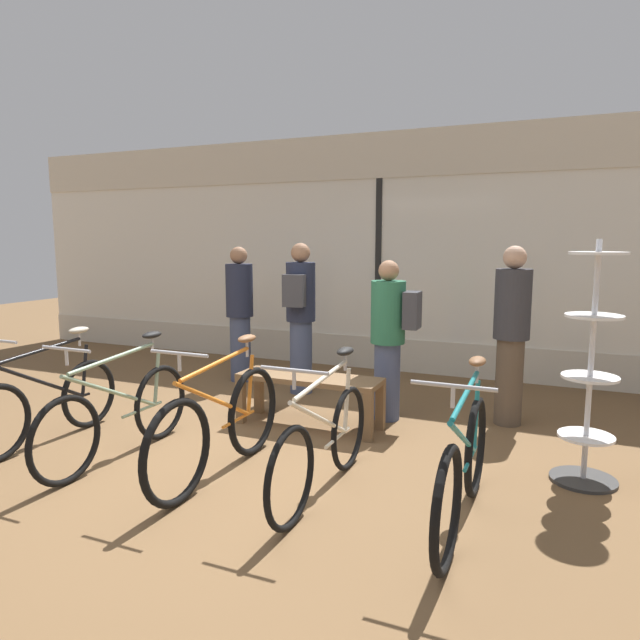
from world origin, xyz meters
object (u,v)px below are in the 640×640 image
bicycle_center (220,425)px  customer_near_rack (390,335)px  bicycle_far_right (464,467)px  customer_by_window (300,313)px  bicycle_far_left (48,402)px  customer_near_bench (240,311)px  accessory_rack (589,386)px  bicycle_right (324,443)px  customer_mid_floor (511,332)px  bicycle_left (119,414)px  display_bench (309,385)px

bicycle_center → customer_near_rack: (0.77, 1.85, 0.46)m
bicycle_far_right → customer_by_window: customer_by_window is taller
bicycle_far_left → customer_near_bench: (0.38, 2.62, 0.53)m
accessory_rack → customer_near_bench: accessory_rack is taller
accessory_rack → customer_near_bench: bearing=157.8°
bicycle_right → customer_near_rack: bearing=92.2°
accessory_rack → bicycle_center: bearing=-158.6°
accessory_rack → customer_mid_floor: (-0.66, 1.18, 0.18)m
bicycle_far_left → bicycle_center: 1.80m
customer_near_rack → bicycle_right: bearing=-87.8°
bicycle_right → customer_near_bench: size_ratio=0.98×
customer_by_window → bicycle_right: bearing=-61.1°
customer_near_rack → customer_mid_floor: 1.16m
bicycle_center → bicycle_right: (0.84, 0.03, -0.02)m
bicycle_left → display_bench: 1.75m
bicycle_far_left → accessory_rack: bearing=13.0°
bicycle_center → customer_mid_floor: customer_mid_floor is taller
bicycle_left → display_bench: bearing=51.5°
bicycle_right → customer_mid_floor: size_ratio=0.97×
display_bench → customer_by_window: 1.32m
bicycle_left → bicycle_right: bearing=1.9°
bicycle_far_left → bicycle_left: (0.84, -0.03, 0.01)m
bicycle_right → customer_near_rack: 1.88m
bicycle_center → bicycle_far_right: size_ratio=1.02×
bicycle_left → display_bench: bicycle_left is taller
bicycle_left → accessory_rack: accessory_rack is taller
bicycle_far_left → bicycle_left: size_ratio=0.94×
customer_near_rack → customer_near_bench: customer_near_bench is taller
display_bench → customer_near_bench: size_ratio=0.82×
bicycle_far_left → bicycle_center: size_ratio=0.93×
bicycle_far_left → bicycle_right: (2.64, 0.03, 0.01)m
bicycle_far_left → bicycle_far_right: bicycle_far_right is taller
bicycle_far_left → bicycle_right: size_ratio=0.98×
bicycle_center → customer_near_rack: size_ratio=1.10×
bicycle_left → bicycle_center: (0.96, 0.03, 0.02)m
customer_near_bench → bicycle_far_right: bearing=-39.4°
accessory_rack → customer_mid_floor: bearing=119.2°
bicycle_left → customer_near_bench: size_ratio=1.02×
bicycle_far_right → accessory_rack: 1.32m
customer_near_bench → customer_near_rack: bearing=-19.3°
accessory_rack → customer_near_rack: bearing=154.4°
bicycle_far_right → customer_mid_floor: size_ratio=0.99×
customer_by_window → customer_mid_floor: (2.35, -0.21, -0.03)m
display_bench → customer_mid_floor: customer_mid_floor is taller
accessory_rack → bicycle_far_left: bearing=-167.0°
bicycle_left → customer_near_rack: size_ratio=1.10×
bicycle_far_left → bicycle_far_right: 3.63m
bicycle_right → bicycle_far_right: 0.99m
customer_near_rack → bicycle_center: bearing=-112.7°
accessory_rack → customer_near_bench: 4.28m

